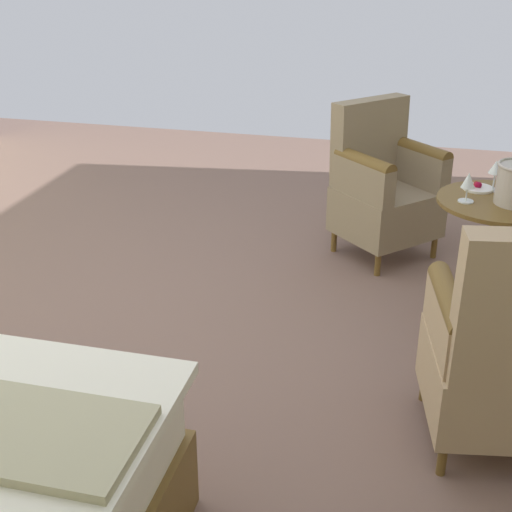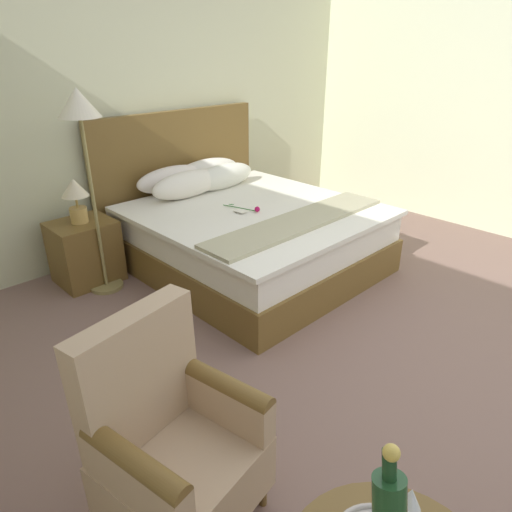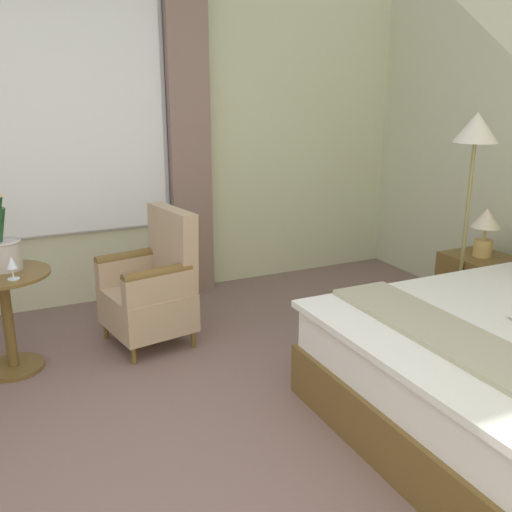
{
  "view_description": "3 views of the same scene",
  "coord_description": "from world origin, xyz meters",
  "px_view_note": "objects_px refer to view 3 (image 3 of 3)",
  "views": [
    {
      "loc": [
        -1.35,
        2.77,
        1.88
      ],
      "look_at": [
        -0.87,
        0.84,
        0.95
      ],
      "focal_mm": 50.0,
      "sensor_mm": 36.0,
      "label": 1
    },
    {
      "loc": [
        -2.47,
        -0.88,
        1.94
      ],
      "look_at": [
        -0.66,
        0.96,
        0.74
      ],
      "focal_mm": 32.0,
      "sensor_mm": 36.0,
      "label": 2
    },
    {
      "loc": [
        2.11,
        -0.63,
        1.83
      ],
      "look_at": [
        -0.85,
        0.77,
        0.85
      ],
      "focal_mm": 40.0,
      "sensor_mm": 36.0,
      "label": 3
    }
  ],
  "objects_px": {
    "nightstand": "(478,290)",
    "armchair_by_window": "(153,288)",
    "wine_glass_near_edge": "(12,264)",
    "bedside_lamp": "(485,226)",
    "floor_lamp_brass": "(474,153)",
    "champagne_bucket": "(3,250)",
    "side_table_round": "(7,314)"
  },
  "relations": [
    {
      "from": "bedside_lamp",
      "to": "champagne_bucket",
      "type": "distance_m",
      "value": 3.48
    },
    {
      "from": "wine_glass_near_edge",
      "to": "nightstand",
      "type": "bearing_deg",
      "value": 80.5
    },
    {
      "from": "nightstand",
      "to": "wine_glass_near_edge",
      "type": "relative_size",
      "value": 3.8
    },
    {
      "from": "wine_glass_near_edge",
      "to": "armchair_by_window",
      "type": "height_order",
      "value": "armchair_by_window"
    },
    {
      "from": "champagne_bucket",
      "to": "wine_glass_near_edge",
      "type": "xyz_separation_m",
      "value": [
        0.23,
        0.04,
        -0.04
      ]
    },
    {
      "from": "wine_glass_near_edge",
      "to": "armchair_by_window",
      "type": "distance_m",
      "value": 1.01
    },
    {
      "from": "bedside_lamp",
      "to": "floor_lamp_brass",
      "type": "xyz_separation_m",
      "value": [
        0.04,
        -0.24,
        0.57
      ]
    },
    {
      "from": "bedside_lamp",
      "to": "wine_glass_near_edge",
      "type": "relative_size",
      "value": 2.62
    },
    {
      "from": "bedside_lamp",
      "to": "side_table_round",
      "type": "bearing_deg",
      "value": -101.97
    },
    {
      "from": "floor_lamp_brass",
      "to": "armchair_by_window",
      "type": "height_order",
      "value": "floor_lamp_brass"
    },
    {
      "from": "bedside_lamp",
      "to": "nightstand",
      "type": "bearing_deg",
      "value": 0.0
    },
    {
      "from": "floor_lamp_brass",
      "to": "champagne_bucket",
      "type": "bearing_deg",
      "value": -104.82
    },
    {
      "from": "floor_lamp_brass",
      "to": "champagne_bucket",
      "type": "relative_size",
      "value": 3.31
    },
    {
      "from": "bedside_lamp",
      "to": "wine_glass_near_edge",
      "type": "xyz_separation_m",
      "value": [
        -0.56,
        -3.35,
        -0.02
      ]
    },
    {
      "from": "nightstand",
      "to": "floor_lamp_brass",
      "type": "distance_m",
      "value": 1.12
    },
    {
      "from": "floor_lamp_brass",
      "to": "armchair_by_window",
      "type": "xyz_separation_m",
      "value": [
        -0.79,
        -2.19,
        -0.95
      ]
    },
    {
      "from": "nightstand",
      "to": "wine_glass_near_edge",
      "type": "distance_m",
      "value": 3.43
    },
    {
      "from": "floor_lamp_brass",
      "to": "side_table_round",
      "type": "height_order",
      "value": "floor_lamp_brass"
    },
    {
      "from": "side_table_round",
      "to": "armchair_by_window",
      "type": "xyz_separation_m",
      "value": [
        -0.03,
        0.98,
        0.02
      ]
    },
    {
      "from": "bedside_lamp",
      "to": "wine_glass_near_edge",
      "type": "height_order",
      "value": "bedside_lamp"
    },
    {
      "from": "nightstand",
      "to": "armchair_by_window",
      "type": "distance_m",
      "value": 2.55
    },
    {
      "from": "side_table_round",
      "to": "wine_glass_near_edge",
      "type": "distance_m",
      "value": 0.42
    },
    {
      "from": "champagne_bucket",
      "to": "wine_glass_near_edge",
      "type": "distance_m",
      "value": 0.24
    },
    {
      "from": "nightstand",
      "to": "side_table_round",
      "type": "xyz_separation_m",
      "value": [
        -0.72,
        -3.41,
        0.12
      ]
    },
    {
      "from": "champagne_bucket",
      "to": "wine_glass_near_edge",
      "type": "bearing_deg",
      "value": 8.83
    },
    {
      "from": "wine_glass_near_edge",
      "to": "champagne_bucket",
      "type": "bearing_deg",
      "value": -171.17
    },
    {
      "from": "bedside_lamp",
      "to": "side_table_round",
      "type": "xyz_separation_m",
      "value": [
        -0.72,
        -3.41,
        -0.4
      ]
    },
    {
      "from": "nightstand",
      "to": "side_table_round",
      "type": "bearing_deg",
      "value": -101.97
    },
    {
      "from": "floor_lamp_brass",
      "to": "wine_glass_near_edge",
      "type": "bearing_deg",
      "value": -100.91
    },
    {
      "from": "wine_glass_near_edge",
      "to": "bedside_lamp",
      "type": "bearing_deg",
      "value": 80.5
    },
    {
      "from": "nightstand",
      "to": "armchair_by_window",
      "type": "bearing_deg",
      "value": -107.19
    },
    {
      "from": "bedside_lamp",
      "to": "champagne_bucket",
      "type": "height_order",
      "value": "champagne_bucket"
    }
  ]
}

